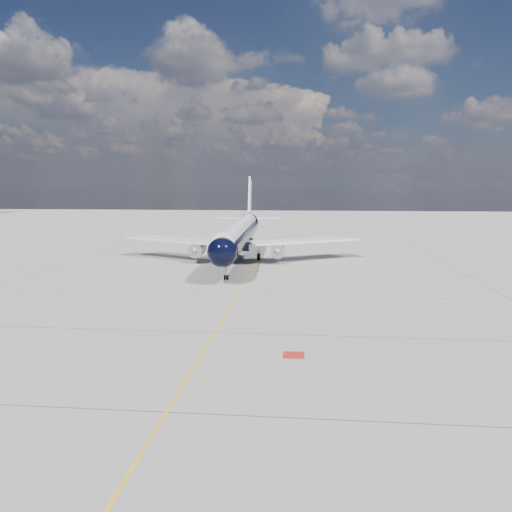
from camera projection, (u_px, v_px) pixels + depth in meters
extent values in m
plane|color=gray|center=(255.00, 266.00, 76.82)|extent=(320.00, 320.00, 0.00)
cube|color=#F3AB0C|center=(252.00, 271.00, 71.90)|extent=(0.16, 160.00, 0.01)
cube|color=maroon|center=(294.00, 355.00, 36.77)|extent=(1.60, 1.60, 0.01)
cylinder|color=black|center=(239.00, 236.00, 81.00)|extent=(4.89, 37.81, 3.77)
sphere|color=black|center=(222.00, 252.00, 61.40)|extent=(3.88, 3.88, 3.77)
cone|color=black|center=(250.00, 221.00, 103.94)|extent=(3.98, 7.06, 3.77)
cylinder|color=white|center=(239.00, 230.00, 80.86)|extent=(4.12, 39.77, 2.94)
cube|color=black|center=(222.00, 248.00, 61.13)|extent=(2.42, 1.26, 0.55)
cube|color=white|center=(178.00, 240.00, 83.30)|extent=(19.28, 12.89, 0.32)
cube|color=white|center=(303.00, 241.00, 81.90)|extent=(19.01, 13.75, 0.32)
cube|color=black|center=(239.00, 244.00, 81.20)|extent=(4.46, 10.04, 0.99)
cylinder|color=#B5B5BC|center=(197.00, 249.00, 79.77)|extent=(2.36, 4.63, 2.22)
cylinder|color=#B5B5BC|center=(278.00, 250.00, 78.90)|extent=(2.36, 4.63, 2.22)
sphere|color=gray|center=(195.00, 251.00, 77.71)|extent=(1.12, 1.12, 1.09)
sphere|color=gray|center=(278.00, 252.00, 76.84)|extent=(1.12, 1.12, 1.09)
cube|color=white|center=(198.00, 245.00, 79.86)|extent=(0.31, 3.18, 1.09)
cube|color=white|center=(278.00, 245.00, 78.99)|extent=(0.31, 3.18, 1.09)
cube|color=white|center=(250.00, 197.00, 102.72)|extent=(0.50, 6.30, 8.46)
cube|color=white|center=(250.00, 217.00, 103.83)|extent=(12.99, 3.56, 0.22)
cylinder|color=gray|center=(226.00, 271.00, 65.25)|extent=(0.18, 0.18, 2.08)
cylinder|color=black|center=(225.00, 277.00, 65.39)|extent=(0.20, 0.70, 0.69)
cylinder|color=black|center=(228.00, 277.00, 65.37)|extent=(0.20, 0.70, 0.69)
cylinder|color=gray|center=(221.00, 251.00, 83.09)|extent=(0.27, 0.27, 1.89)
cylinder|color=gray|center=(259.00, 252.00, 82.66)|extent=(0.27, 0.27, 1.89)
cylinder|color=black|center=(220.00, 257.00, 82.66)|extent=(0.48, 1.10, 1.09)
cylinder|color=black|center=(221.00, 256.00, 83.74)|extent=(0.48, 1.10, 1.09)
cylinder|color=black|center=(259.00, 257.00, 82.24)|extent=(0.48, 1.10, 1.09)
cylinder|color=black|center=(259.00, 256.00, 83.32)|extent=(0.48, 1.10, 1.09)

